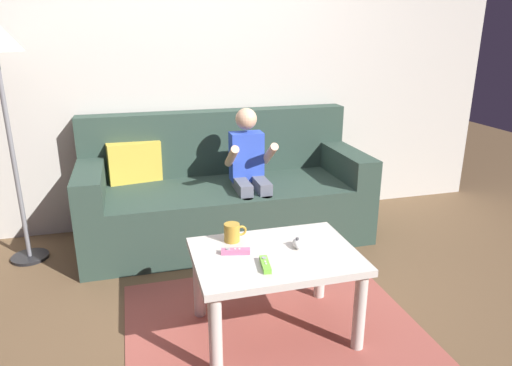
# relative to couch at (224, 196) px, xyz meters

# --- Properties ---
(ground_plane) EXTENTS (10.25, 10.25, 0.00)m
(ground_plane) POSITION_rel_couch_xyz_m (-0.20, -1.08, -0.31)
(ground_plane) COLOR brown
(wall_back) EXTENTS (5.12, 0.05, 2.50)m
(wall_back) POSITION_rel_couch_xyz_m (-0.20, 0.39, 0.94)
(wall_back) COLOR beige
(wall_back) RESTS_ON ground
(couch) EXTENTS (2.01, 0.80, 0.90)m
(couch) POSITION_rel_couch_xyz_m (0.00, 0.00, 0.00)
(couch) COLOR #2D4238
(couch) RESTS_ON ground
(person_seated_on_couch) EXTENTS (0.32, 0.39, 0.97)m
(person_seated_on_couch) POSITION_rel_couch_xyz_m (0.15, -0.19, 0.24)
(person_seated_on_couch) COLOR slate
(person_seated_on_couch) RESTS_ON ground
(coffee_table) EXTENTS (0.79, 0.57, 0.44)m
(coffee_table) POSITION_rel_couch_xyz_m (0.01, -1.22, 0.05)
(coffee_table) COLOR beige
(coffee_table) RESTS_ON ground
(area_rug) EXTENTS (1.49, 1.28, 0.01)m
(area_rug) POSITION_rel_couch_xyz_m (0.01, -1.22, -0.31)
(area_rug) COLOR #9E4C42
(area_rug) RESTS_ON ground
(game_remote_pink_near_edge) EXTENTS (0.14, 0.07, 0.03)m
(game_remote_pink_near_edge) POSITION_rel_couch_xyz_m (-0.18, -1.18, 0.14)
(game_remote_pink_near_edge) COLOR pink
(game_remote_pink_near_edge) RESTS_ON coffee_table
(nunchuk_white) EXTENTS (0.06, 0.10, 0.05)m
(nunchuk_white) POSITION_rel_couch_xyz_m (0.13, -1.19, 0.15)
(nunchuk_white) COLOR white
(nunchuk_white) RESTS_ON coffee_table
(game_remote_lime_far_corner) EXTENTS (0.05, 0.14, 0.03)m
(game_remote_lime_far_corner) POSITION_rel_couch_xyz_m (-0.08, -1.34, 0.14)
(game_remote_lime_far_corner) COLOR #72C638
(game_remote_lime_far_corner) RESTS_ON coffee_table
(coffee_mug) EXTENTS (0.12, 0.08, 0.10)m
(coffee_mug) POSITION_rel_couch_xyz_m (-0.16, -1.03, 0.18)
(coffee_mug) COLOR #B78C2D
(coffee_mug) RESTS_ON coffee_table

